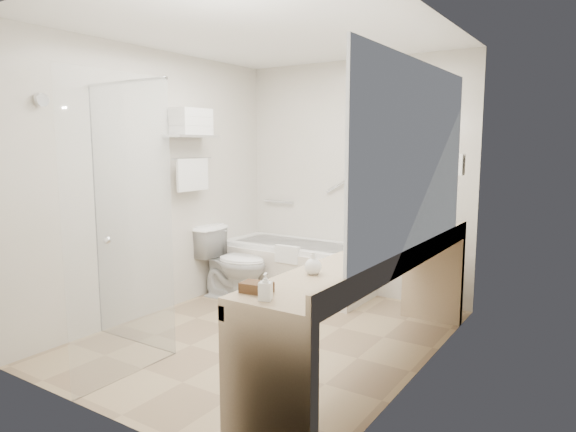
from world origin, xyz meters
The scene contains 25 objects.
floor centered at (0.00, 0.00, 0.00)m, with size 3.20×3.20×0.00m, color #A08863.
ceiling centered at (0.00, 0.00, 2.50)m, with size 2.60×3.20×0.10m, color white.
wall_back centered at (0.00, 1.60, 1.25)m, with size 2.60×0.10×2.50m, color beige.
wall_front centered at (0.00, -1.60, 1.25)m, with size 2.60×0.10×2.50m, color beige.
wall_left centered at (-1.30, 0.00, 1.25)m, with size 0.10×3.20×2.50m, color beige.
wall_right centered at (1.30, 0.00, 1.25)m, with size 0.10×3.20×2.50m, color beige.
bathtub centered at (-0.50, 1.24, 0.28)m, with size 1.60×0.73×0.59m.
grab_bar_short centered at (-0.95, 1.56, 0.95)m, with size 0.03×0.03×0.40m, color silver.
grab_bar_long centered at (-0.05, 1.56, 1.25)m, with size 0.03×0.03×0.60m, color silver.
shower_enclosure centered at (-0.63, -0.93, 1.07)m, with size 0.96×0.91×2.11m.
towel_shelf centered at (-1.17, 0.35, 1.75)m, with size 0.24×0.55×0.81m.
vanity_counter centered at (1.02, -0.15, 0.64)m, with size 0.55×2.70×0.95m.
sink centered at (1.05, 0.25, 0.82)m, with size 0.40×0.52×0.14m, color white.
faucet centered at (1.20, 0.25, 0.93)m, with size 0.03×0.03×0.14m, color silver.
mirror centered at (1.29, -0.15, 1.55)m, with size 0.02×2.00×1.20m, color silver.
hairdryer_unit centered at (1.25, 1.05, 1.45)m, with size 0.08×0.10×0.18m, color silver.
toilet centered at (-0.95, 0.70, 0.37)m, with size 0.43×0.76×0.75m, color white.
amenity_basket centered at (0.86, -1.32, 0.88)m, with size 0.16×0.11×0.05m, color #492F1A.
soap_bottle_a centered at (0.98, -1.40, 0.88)m, with size 0.06×0.14×0.06m, color silver.
soap_bottle_b centered at (0.91, -0.82, 0.90)m, with size 0.10×0.13×0.10m, color silver.
water_bottle_left centered at (0.88, 0.44, 0.95)m, with size 0.06×0.06×0.21m.
water_bottle_mid centered at (1.00, 0.56, 0.95)m, with size 0.07×0.07×0.22m.
water_bottle_right centered at (1.01, 0.50, 0.94)m, with size 0.06×0.06×0.20m.
drinking_glass_near centered at (0.87, 0.08, 0.90)m, with size 0.07×0.07×0.10m, color silver.
drinking_glass_far centered at (0.92, -0.02, 0.89)m, with size 0.06×0.06×0.08m, color silver.
Camera 1 is at (2.43, -3.41, 1.62)m, focal length 32.00 mm.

